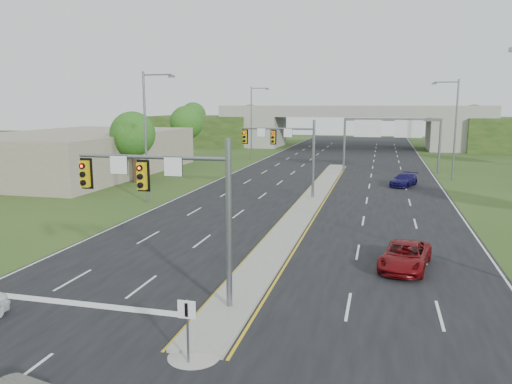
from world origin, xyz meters
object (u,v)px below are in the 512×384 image
Objects in this scene: keep_right_sign at (187,321)px; car_far_a at (405,256)px; overpass at (352,129)px; car_far_b at (404,180)px; sign_gantry at (390,130)px; signal_mast_far at (288,146)px; signal_mast_near at (174,194)px.

keep_right_sign is 13.77m from car_far_a.
car_far_a is (7.16, -72.80, -2.88)m from overpass.
keep_right_sign reaches higher than car_far_a.
overpass is 46.39m from car_far_b.
sign_gantry is at bearing -79.21° from overpass.
signal_mast_far reaches higher than car_far_a.
signal_mast_near is 80.11m from overpass.
signal_mast_far is at bearing 128.98° from car_far_a.
signal_mast_near is at bearing -91.62° from overpass.
signal_mast_near is at bearing -90.00° from signal_mast_far.
car_far_b is (0.95, 27.22, -0.02)m from car_far_a.
overpass is (-6.68, 35.08, -1.69)m from sign_gantry.
overpass is at bearing 100.79° from sign_gantry.
car_far_a is at bearing -70.75° from car_far_b.
keep_right_sign is at bearing -85.61° from signal_mast_far.
signal_mast_near is 12.58m from car_far_a.
signal_mast_far is at bearing 94.39° from keep_right_sign.
overpass is at bearing 87.65° from signal_mast_far.
car_far_a is (7.16, 11.73, -0.84)m from keep_right_sign.
sign_gantry reaches higher than car_far_b.
car_far_b is at bearing 73.26° from signal_mast_near.
overpass is at bearing 121.34° from car_far_b.
keep_right_sign is 39.79m from car_far_b.
overpass reaches higher than car_far_a.
signal_mast_near reaches higher than sign_gantry.
signal_mast_near reaches higher than car_far_b.
car_far_b is (10.38, 34.50, -4.06)m from signal_mast_near.
keep_right_sign is 84.55m from overpass.
car_far_a is 27.24m from car_far_b.
sign_gantry is 0.14× the size of overpass.
keep_right_sign is 0.46× the size of car_far_a.
signal_mast_far is at bearing -114.11° from sign_gantry.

